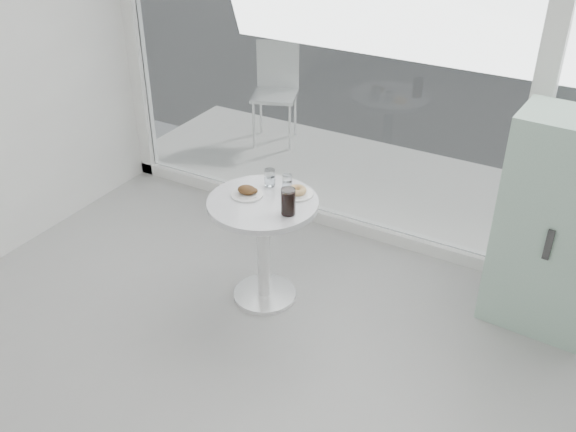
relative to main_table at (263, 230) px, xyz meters
The scene contains 10 objects.
storefront 1.70m from the main_table, 62.44° to the left, with size 5.00×0.14×3.00m.
main_table is the anchor object (origin of this frame).
patio_deck 2.03m from the main_table, 75.26° to the left, with size 5.60×1.60×0.05m, color silver.
mint_cabinet 1.83m from the main_table, 22.37° to the left, with size 0.69×0.48×1.44m.
patio_chair 2.57m from the main_table, 118.54° to the left, with size 0.55×0.55×0.98m.
plate_fritter 0.27m from the main_table, behind, with size 0.21×0.21×0.07m.
plate_donut 0.34m from the main_table, 49.18° to the left, with size 0.21×0.21×0.05m.
water_tumbler_a 0.34m from the main_table, 108.16° to the left, with size 0.07×0.07×0.12m.
water_tumbler_b 0.34m from the main_table, 73.10° to the left, with size 0.07×0.07×0.11m.
cola_glass 0.38m from the main_table, 15.22° to the right, with size 0.09×0.09×0.17m.
Camera 1 is at (1.40, -1.11, 2.81)m, focal length 40.00 mm.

